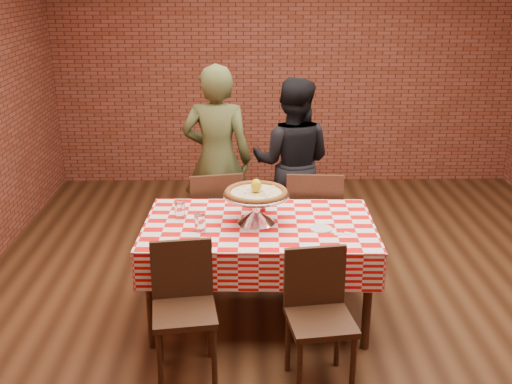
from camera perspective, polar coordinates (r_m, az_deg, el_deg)
The scene contains 19 objects.
ground at distance 4.90m, azimuth 4.96°, elevation -10.11°, with size 6.00×6.00×0.00m, color black.
back_wall at distance 7.31m, azimuth 2.96°, elevation 11.99°, with size 5.50×5.50×0.00m, color brown.
table at distance 4.50m, azimuth 0.29°, elevation -7.46°, with size 1.62×0.97×0.75m, color #3A2414.
tablecloth at distance 4.40m, azimuth 0.29°, elevation -4.63°, with size 1.66×1.01×0.28m, color red, non-canonical shape.
pizza_stand at distance 4.32m, azimuth 0.02°, elevation -1.54°, with size 0.48×0.48×0.22m, color silver, non-canonical shape.
pizza at distance 4.28m, azimuth 0.02°, elevation -0.12°, with size 0.44×0.44×0.03m, color beige.
lemon at distance 4.26m, azimuth 0.02°, elevation 0.59°, with size 0.08×0.08×0.10m, color yellow.
water_glass_left at distance 4.21m, azimuth -5.27°, elevation -2.93°, with size 0.08×0.08×0.12m, color white.
water_glass_right at distance 4.44m, azimuth -7.16°, elevation -1.75°, with size 0.08×0.08×0.12m, color white.
side_plate at distance 4.26m, azimuth 6.14°, elevation -3.45°, with size 0.15×0.15×0.01m, color white.
sweetener_packet_a at distance 4.20m, azimuth 7.69°, elevation -3.94°, with size 0.05×0.04×0.01m, color white.
sweetener_packet_b at distance 4.22m, azimuth 8.60°, elevation -3.85°, with size 0.05×0.04×0.01m, color white.
condiment_caddy at distance 4.57m, azimuth 0.43°, elevation -0.94°, with size 0.09×0.07×0.12m, color silver.
chair_near_left at distance 3.88m, azimuth -6.72°, elevation -11.40°, with size 0.39×0.39×0.87m, color #3A2414, non-canonical shape.
chair_near_right at distance 3.80m, azimuth 6.07°, elevation -12.19°, with size 0.39×0.39×0.87m, color #3A2414, non-canonical shape.
chair_far_left at distance 5.23m, azimuth -3.94°, elevation -2.52°, with size 0.43×0.43×0.91m, color #3A2414, non-canonical shape.
chair_far_right at distance 5.19m, azimuth 5.35°, elevation -2.60°, with size 0.45×0.45×0.94m, color #3A2414, non-canonical shape.
diner_olive at distance 5.48m, azimuth -3.66°, elevation 3.02°, with size 0.63×0.41×1.72m, color #3D4523.
diner_black at distance 5.64m, azimuth 3.40°, elevation 2.75°, with size 0.77×0.60×1.58m, color black.
Camera 1 is at (-0.48, -4.23, 2.44)m, focal length 42.65 mm.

